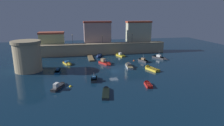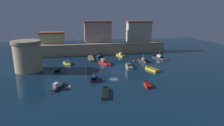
{
  "view_description": "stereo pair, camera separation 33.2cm",
  "coord_description": "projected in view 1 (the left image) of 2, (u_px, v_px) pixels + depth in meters",
  "views": [
    {
      "loc": [
        -11.11,
        -52.28,
        16.61
      ],
      "look_at": [
        0.0,
        2.64,
        1.81
      ],
      "focal_mm": 30.41,
      "sensor_mm": 36.0,
      "label": 1
    },
    {
      "loc": [
        -10.79,
        -52.35,
        16.61
      ],
      "look_at": [
        0.0,
        2.64,
        1.81
      ],
      "focal_mm": 30.41,
      "sensor_mm": 36.0,
      "label": 2
    }
  ],
  "objects": [
    {
      "name": "moored_boat_11",
      "position": [
        106.0,
        63.0,
        63.26
      ],
      "size": [
        4.32,
        5.99,
        2.2
      ],
      "rotation": [
        0.0,
        0.0,
        -1.08
      ],
      "color": "red",
      "rests_on": "ground"
    },
    {
      "name": "mooring_buoy_0",
      "position": [
        134.0,
        61.0,
        68.04
      ],
      "size": [
        0.63,
        0.63,
        0.63
      ],
      "primitive_type": "sphere",
      "color": "#EA4C19",
      "rests_on": "ground"
    },
    {
      "name": "moored_boat_4",
      "position": [
        106.0,
        91.0,
        40.77
      ],
      "size": [
        2.67,
        6.87,
        1.34
      ],
      "rotation": [
        0.0,
        0.0,
        1.37
      ],
      "color": "#333338",
      "rests_on": "ground"
    },
    {
      "name": "old_town_backdrop",
      "position": [
        102.0,
        33.0,
        80.81
      ],
      "size": [
        47.68,
        5.28,
        9.1
      ],
      "color": "#B7BA7C",
      "rests_on": "ground"
    },
    {
      "name": "moored_boat_0",
      "position": [
        161.0,
        58.0,
        70.48
      ],
      "size": [
        4.37,
        6.66,
        3.47
      ],
      "rotation": [
        0.0,
        0.0,
        -1.1
      ],
      "color": "#333338",
      "rests_on": "ground"
    },
    {
      "name": "moored_boat_10",
      "position": [
        142.0,
        60.0,
        66.84
      ],
      "size": [
        3.12,
        4.77,
        2.81
      ],
      "rotation": [
        0.0,
        0.0,
        2.02
      ],
      "color": "#333338",
      "rests_on": "ground"
    },
    {
      "name": "moored_boat_8",
      "position": [
        119.0,
        55.0,
        75.79
      ],
      "size": [
        3.49,
        5.55,
        1.91
      ],
      "rotation": [
        0.0,
        0.0,
        1.95
      ],
      "color": "gold",
      "rests_on": "ground"
    },
    {
      "name": "fortress_tower",
      "position": [
        27.0,
        56.0,
        55.06
      ],
      "size": [
        8.25,
        8.25,
        8.98
      ],
      "color": "tan",
      "rests_on": "ground"
    },
    {
      "name": "pier_dock",
      "position": [
        91.0,
        58.0,
        71.65
      ],
      "size": [
        1.81,
        10.08,
        0.7
      ],
      "color": "brown",
      "rests_on": "ground"
    },
    {
      "name": "moored_boat_9",
      "position": [
        99.0,
        56.0,
        73.79
      ],
      "size": [
        3.1,
        5.79,
        1.26
      ],
      "rotation": [
        0.0,
        0.0,
        -1.91
      ],
      "color": "navy",
      "rests_on": "ground"
    },
    {
      "name": "quay_wall",
      "position": [
        102.0,
        49.0,
        78.61
      ],
      "size": [
        53.75,
        3.89,
        4.5
      ],
      "color": "tan",
      "rests_on": "ground"
    },
    {
      "name": "mooring_buoy_1",
      "position": [
        71.0,
        87.0,
        44.12
      ],
      "size": [
        0.63,
        0.63,
        0.63
      ],
      "primitive_type": "sphere",
      "color": "yellow",
      "rests_on": "ground"
    },
    {
      "name": "moored_boat_5",
      "position": [
        58.0,
        70.0,
        55.48
      ],
      "size": [
        1.59,
        5.16,
        1.49
      ],
      "rotation": [
        0.0,
        0.0,
        1.51
      ],
      "color": "#195689",
      "rests_on": "ground"
    },
    {
      "name": "quay_lamp_1",
      "position": [
        102.0,
        38.0,
        77.56
      ],
      "size": [
        0.32,
        0.32,
        3.24
      ],
      "color": "black",
      "rests_on": "quay_wall"
    },
    {
      "name": "moored_boat_1",
      "position": [
        148.0,
        84.0,
        44.94
      ],
      "size": [
        1.76,
        4.23,
        1.23
      ],
      "rotation": [
        0.0,
        0.0,
        1.45
      ],
      "color": "red",
      "rests_on": "ground"
    },
    {
      "name": "moored_boat_6",
      "position": [
        150.0,
        68.0,
        57.43
      ],
      "size": [
        3.58,
        5.99,
        1.71
      ],
      "rotation": [
        0.0,
        0.0,
        1.91
      ],
      "color": "gold",
      "rests_on": "ground"
    },
    {
      "name": "moored_boat_2",
      "position": [
        94.0,
        78.0,
        48.34
      ],
      "size": [
        2.04,
        4.71,
        2.51
      ],
      "rotation": [
        0.0,
        0.0,
        1.41
      ],
      "color": "#333338",
      "rests_on": "ground"
    },
    {
      "name": "ground_plane",
      "position": [
        114.0,
        71.0,
        55.92
      ],
      "size": [
        136.57,
        136.57,
        0.0
      ],
      "primitive_type": "plane",
      "color": "#0C2338"
    },
    {
      "name": "quay_lamp_2",
      "position": [
        132.0,
        36.0,
        79.9
      ],
      "size": [
        0.32,
        0.32,
        3.88
      ],
      "color": "black",
      "rests_on": "quay_wall"
    },
    {
      "name": "moored_boat_12",
      "position": [
        59.0,
        86.0,
        43.52
      ],
      "size": [
        3.38,
        5.87,
        1.82
      ],
      "rotation": [
        0.0,
        0.0,
        1.17
      ],
      "color": "#333338",
      "rests_on": "ground"
    },
    {
      "name": "quay_lamp_0",
      "position": [
        72.0,
        38.0,
        75.17
      ],
      "size": [
        0.32,
        0.32,
        3.88
      ],
      "color": "black",
      "rests_on": "quay_wall"
    },
    {
      "name": "moored_boat_3",
      "position": [
        129.0,
        65.0,
        60.75
      ],
      "size": [
        2.65,
        7.1,
        1.67
      ],
      "rotation": [
        0.0,
        0.0,
        1.42
      ],
      "color": "silver",
      "rests_on": "ground"
    },
    {
      "name": "moored_boat_7",
      "position": [
        68.0,
        63.0,
        63.03
      ],
      "size": [
        3.38,
        5.37,
        1.55
      ],
      "rotation": [
        0.0,
        0.0,
        -1.19
      ],
      "color": "gold",
      "rests_on": "ground"
    }
  ]
}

